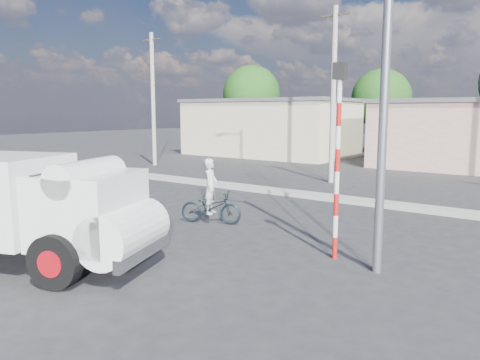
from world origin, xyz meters
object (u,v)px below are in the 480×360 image
Objects in this scene: truck at (24,206)px; bicycle at (211,207)px; streetlight at (379,26)px; cyclist at (211,196)px; traffic_pole at (338,145)px.

bicycle is (0.70, 5.33, -0.83)m from truck.
streetlight is (5.39, -1.21, 4.48)m from bicycle.
cyclist is 0.18× the size of streetlight.
bicycle is 0.21× the size of streetlight.
cyclist is 6.90m from streetlight.
streetlight reaches higher than bicycle.
cyclist is at bearing 61.73° from truck.
streetlight is (0.94, -0.30, 2.37)m from traffic_pole.
cyclist is at bearing 168.47° from traffic_pole.
truck is 3.30× the size of bicycle.
truck is at bearing 150.16° from bicycle.
cyclist is 4.88m from traffic_pole.
traffic_pole is (5.15, 4.42, 1.27)m from truck.
traffic_pole is at bearing -123.93° from bicycle.
bicycle is at bearing 168.47° from traffic_pole.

